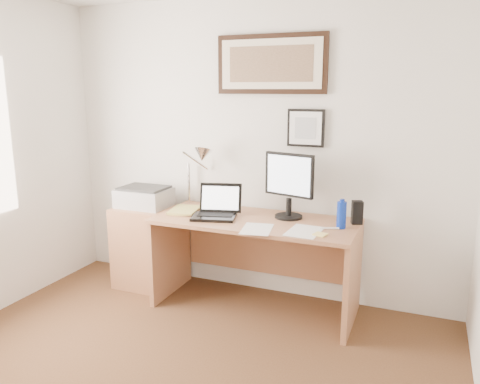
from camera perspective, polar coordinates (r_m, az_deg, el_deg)
The scene contains 17 objects.
wall_back at distance 3.99m, azimuth 1.73°, elevation 5.17°, with size 3.50×0.02×2.50m, color white.
side_cabinet at distance 4.33m, azimuth -11.45°, elevation -6.55°, with size 0.50×0.40×0.73m, color #9C6441.
water_bottle at distance 3.52m, azimuth 12.27°, elevation -2.77°, with size 0.07×0.07×0.20m, color #0C299D.
bottle_cap at distance 3.49m, azimuth 12.35°, elevation -1.03°, with size 0.04×0.04×0.02m, color #0C299D.
speaker at distance 3.66m, azimuth 14.08°, elevation -2.44°, with size 0.08×0.07×0.18m, color black.
paper_sheet_a at distance 3.44m, azimuth 2.07°, elevation -4.53°, with size 0.21×0.30×0.00m, color white.
paper_sheet_b at distance 3.41m, azimuth 7.84°, elevation -4.76°, with size 0.22×0.32×0.00m, color white.
sticky_pad at distance 3.34m, azimuth 9.76°, elevation -5.11°, with size 0.09×0.09×0.01m, color #FFE578.
marker_pen at distance 3.49m, azimuth 10.85°, elevation -4.37°, with size 0.02×0.02×0.14m, color white.
book at distance 3.98m, azimuth -8.30°, elevation -2.13°, with size 0.22×0.30×0.02m, color #C6BA5D.
desk at distance 3.84m, azimuth 2.28°, elevation -6.39°, with size 1.60×0.70×0.75m.
laptop at distance 3.75m, azimuth -2.90°, elevation -2.20°, with size 0.39×0.37×0.26m.
lcd_monitor at distance 3.68m, azimuth 6.00°, elevation 1.18°, with size 0.42×0.22×0.52m.
printer at distance 4.24m, azimuth -11.58°, elevation -0.58°, with size 0.44×0.34×0.18m.
desk_lamp at distance 3.99m, azimuth -4.75°, elevation 4.22°, with size 0.29×0.27×0.53m.
picture_large at distance 3.88m, azimuth 3.80°, elevation 15.30°, with size 0.92×0.04×0.47m.
picture_small at distance 3.81m, azimuth 8.02°, elevation 7.73°, with size 0.30×0.03×0.30m.
Camera 1 is at (1.38, -1.71, 1.76)m, focal length 35.00 mm.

